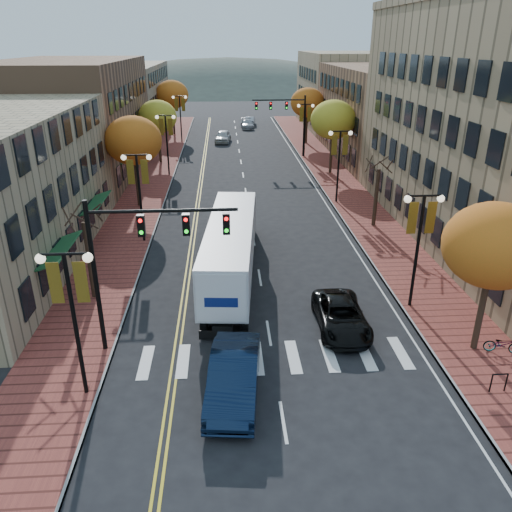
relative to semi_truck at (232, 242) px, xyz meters
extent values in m
plane|color=black|center=(1.57, -10.32, -2.16)|extent=(200.00, 200.00, 0.00)
cube|color=brown|center=(-7.43, 22.18, -2.08)|extent=(4.00, 85.00, 0.15)
cube|color=brown|center=(10.57, 22.18, -2.08)|extent=(4.00, 85.00, 0.15)
cube|color=brown|center=(-15.43, 25.68, 3.34)|extent=(12.00, 24.00, 11.00)
cube|color=#9E8966|center=(-15.43, 50.68, 2.59)|extent=(12.00, 26.00, 9.50)
cube|color=brown|center=(20.07, 31.68, 2.84)|extent=(15.00, 24.00, 10.00)
cube|color=#9E8966|center=(20.07, 53.68, 3.34)|extent=(15.00, 20.00, 11.00)
cylinder|color=#382619|center=(-7.43, -2.32, 0.09)|extent=(0.28, 0.28, 4.20)
cylinder|color=#382619|center=(-7.43, 13.68, 0.44)|extent=(0.28, 0.28, 4.90)
ellipsoid|color=orange|center=(-7.43, 13.68, 3.30)|extent=(4.48, 4.48, 3.81)
cylinder|color=#382619|center=(-7.43, 29.68, 0.27)|extent=(0.28, 0.28, 4.55)
ellipsoid|color=yellow|center=(-7.43, 29.68, 2.91)|extent=(4.16, 4.16, 3.54)
cylinder|color=#382619|center=(-7.43, 47.68, 0.51)|extent=(0.28, 0.28, 5.04)
ellipsoid|color=orange|center=(-7.43, 47.68, 3.46)|extent=(4.61, 4.61, 3.92)
cylinder|color=#382619|center=(10.57, -8.32, 0.27)|extent=(0.28, 0.28, 4.55)
ellipsoid|color=orange|center=(10.57, -8.32, 2.91)|extent=(4.16, 4.16, 3.54)
cylinder|color=#382619|center=(10.57, 7.68, 0.09)|extent=(0.28, 0.28, 4.20)
cylinder|color=#382619|center=(10.57, 23.68, 0.44)|extent=(0.28, 0.28, 4.90)
ellipsoid|color=yellow|center=(10.57, 23.68, 3.30)|extent=(4.48, 4.48, 3.81)
cylinder|color=#382619|center=(10.57, 39.68, 0.37)|extent=(0.28, 0.28, 4.76)
ellipsoid|color=orange|center=(10.57, 39.68, 3.15)|extent=(4.35, 4.35, 3.70)
cylinder|color=black|center=(-5.93, -10.32, 0.84)|extent=(0.16, 0.16, 6.00)
cylinder|color=black|center=(-5.93, -10.32, 3.84)|extent=(1.60, 0.10, 0.10)
sphere|color=#FFF2CC|center=(-6.73, -10.32, 3.69)|extent=(0.36, 0.36, 0.36)
sphere|color=#FFF2CC|center=(-5.13, -10.32, 3.69)|extent=(0.36, 0.36, 0.36)
cube|color=#BD8F19|center=(-6.38, -10.32, 2.74)|extent=(0.45, 0.03, 1.60)
cube|color=#BD8F19|center=(-5.48, -10.32, 2.74)|extent=(0.45, 0.03, 1.60)
cylinder|color=black|center=(-5.93, 5.68, 0.84)|extent=(0.16, 0.16, 6.00)
cylinder|color=black|center=(-5.93, 5.68, 3.84)|extent=(1.60, 0.10, 0.10)
sphere|color=#FFF2CC|center=(-6.73, 5.68, 3.69)|extent=(0.36, 0.36, 0.36)
sphere|color=#FFF2CC|center=(-5.13, 5.68, 3.69)|extent=(0.36, 0.36, 0.36)
cube|color=#BD8F19|center=(-6.38, 5.68, 2.74)|extent=(0.45, 0.03, 1.60)
cube|color=#BD8F19|center=(-5.48, 5.68, 2.74)|extent=(0.45, 0.03, 1.60)
cylinder|color=black|center=(-5.93, 23.68, 0.84)|extent=(0.16, 0.16, 6.00)
cylinder|color=black|center=(-5.93, 23.68, 3.84)|extent=(1.60, 0.10, 0.10)
sphere|color=#FFF2CC|center=(-6.73, 23.68, 3.69)|extent=(0.36, 0.36, 0.36)
sphere|color=#FFF2CC|center=(-5.13, 23.68, 3.69)|extent=(0.36, 0.36, 0.36)
cube|color=#BD8F19|center=(-6.38, 23.68, 2.74)|extent=(0.45, 0.03, 1.60)
cube|color=#BD8F19|center=(-5.48, 23.68, 2.74)|extent=(0.45, 0.03, 1.60)
cylinder|color=black|center=(-5.93, 41.68, 0.84)|extent=(0.16, 0.16, 6.00)
cylinder|color=black|center=(-5.93, 41.68, 3.84)|extent=(1.60, 0.10, 0.10)
sphere|color=#FFF2CC|center=(-6.73, 41.68, 3.69)|extent=(0.36, 0.36, 0.36)
sphere|color=#FFF2CC|center=(-5.13, 41.68, 3.69)|extent=(0.36, 0.36, 0.36)
cube|color=#BD8F19|center=(-6.38, 41.68, 2.74)|extent=(0.45, 0.03, 1.60)
cube|color=#BD8F19|center=(-5.48, 41.68, 2.74)|extent=(0.45, 0.03, 1.60)
cylinder|color=black|center=(9.07, -4.32, 0.84)|extent=(0.16, 0.16, 6.00)
cylinder|color=black|center=(9.07, -4.32, 3.84)|extent=(1.60, 0.10, 0.10)
sphere|color=#FFF2CC|center=(8.27, -4.32, 3.69)|extent=(0.36, 0.36, 0.36)
sphere|color=#FFF2CC|center=(9.87, -4.32, 3.69)|extent=(0.36, 0.36, 0.36)
cube|color=#BD8F19|center=(8.62, -4.32, 2.74)|extent=(0.45, 0.03, 1.60)
cube|color=#BD8F19|center=(9.52, -4.32, 2.74)|extent=(0.45, 0.03, 1.60)
cylinder|color=black|center=(9.07, 13.68, 0.84)|extent=(0.16, 0.16, 6.00)
cylinder|color=black|center=(9.07, 13.68, 3.84)|extent=(1.60, 0.10, 0.10)
sphere|color=#FFF2CC|center=(8.27, 13.68, 3.69)|extent=(0.36, 0.36, 0.36)
sphere|color=#FFF2CC|center=(9.87, 13.68, 3.69)|extent=(0.36, 0.36, 0.36)
cube|color=#BD8F19|center=(8.62, 13.68, 2.74)|extent=(0.45, 0.03, 1.60)
cube|color=#BD8F19|center=(9.52, 13.68, 2.74)|extent=(0.45, 0.03, 1.60)
cylinder|color=black|center=(9.07, 31.68, 0.84)|extent=(0.16, 0.16, 6.00)
cylinder|color=black|center=(9.07, 31.68, 3.84)|extent=(1.60, 0.10, 0.10)
sphere|color=#FFF2CC|center=(8.27, 31.68, 3.69)|extent=(0.36, 0.36, 0.36)
sphere|color=#FFF2CC|center=(9.87, 31.68, 3.69)|extent=(0.36, 0.36, 0.36)
cube|color=#BD8F19|center=(8.62, 31.68, 2.74)|extent=(0.45, 0.03, 1.60)
cube|color=#BD8F19|center=(9.52, 31.68, 2.74)|extent=(0.45, 0.03, 1.60)
cylinder|color=black|center=(-5.83, -7.32, 1.34)|extent=(0.20, 0.20, 7.00)
cylinder|color=black|center=(-2.83, -7.32, 4.34)|extent=(6.00, 0.14, 0.14)
cube|color=black|center=(-3.73, -7.32, 3.74)|extent=(0.30, 0.25, 0.90)
sphere|color=#FF0C0C|center=(-3.73, -7.46, 3.99)|extent=(0.16, 0.16, 0.16)
cube|color=black|center=(-1.93, -7.32, 3.74)|extent=(0.30, 0.25, 0.90)
sphere|color=#FF0C0C|center=(-1.93, -7.46, 3.99)|extent=(0.16, 0.16, 0.16)
cube|color=black|center=(-0.31, -7.32, 3.74)|extent=(0.30, 0.25, 0.90)
sphere|color=#FF0C0C|center=(-0.31, -7.46, 3.99)|extent=(0.16, 0.16, 0.16)
cylinder|color=black|center=(8.97, 31.68, 1.34)|extent=(0.20, 0.20, 7.00)
cylinder|color=black|center=(5.97, 31.68, 4.34)|extent=(6.00, 0.14, 0.14)
cube|color=black|center=(6.87, 31.68, 3.74)|extent=(0.30, 0.25, 0.90)
sphere|color=#FF0C0C|center=(6.87, 31.54, 3.99)|extent=(0.16, 0.16, 0.16)
cube|color=black|center=(5.07, 31.68, 3.74)|extent=(0.30, 0.25, 0.90)
sphere|color=#FF0C0C|center=(5.07, 31.54, 3.99)|extent=(0.16, 0.16, 0.16)
cube|color=black|center=(3.45, 31.68, 3.74)|extent=(0.30, 0.25, 0.90)
sphere|color=#FF0C0C|center=(3.45, 31.54, 3.99)|extent=(0.16, 0.16, 0.16)
cube|color=black|center=(-0.10, -1.18, -1.37)|extent=(1.96, 12.04, 0.32)
cube|color=silver|center=(-0.10, -1.18, 0.24)|extent=(3.43, 12.17, 2.59)
cube|color=black|center=(0.54, 6.18, -0.64)|extent=(2.54, 2.96, 2.31)
cylinder|color=black|center=(-1.48, -5.88, -1.70)|extent=(0.40, 0.95, 0.92)
cylinder|color=black|center=(0.45, -6.05, -1.70)|extent=(0.40, 0.95, 0.92)
cylinder|color=black|center=(-1.39, -4.77, -1.70)|extent=(0.40, 0.95, 0.92)
cylinder|color=black|center=(0.54, -4.94, -1.70)|extent=(0.40, 0.95, 0.92)
cylinder|color=black|center=(-0.52, 5.16, -1.70)|extent=(0.40, 0.95, 0.92)
cylinder|color=black|center=(1.41, 4.99, -1.70)|extent=(0.40, 0.95, 0.92)
cylinder|color=black|center=(-0.35, 7.19, -1.70)|extent=(0.40, 0.95, 0.92)
cylinder|color=black|center=(1.58, 7.02, -1.70)|extent=(0.40, 0.95, 0.92)
imported|color=black|center=(-0.18, -10.67, -1.29)|extent=(2.38, 5.45, 1.74)
imported|color=black|center=(5.04, -6.11, -1.48)|extent=(2.36, 4.94, 1.36)
imported|color=silver|center=(-0.41, 41.50, -1.37)|extent=(2.43, 4.85, 1.58)
imported|color=#9A9AA1|center=(3.40, 52.82, -1.50)|extent=(2.02, 4.63, 1.32)
imported|color=#ADAEB5|center=(4.04, 56.18, -1.50)|extent=(1.87, 4.14, 1.32)
imported|color=gray|center=(11.60, -8.77, -1.59)|extent=(1.66, 0.92, 0.83)
camera|label=1|loc=(-0.34, -26.43, 10.61)|focal=35.00mm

